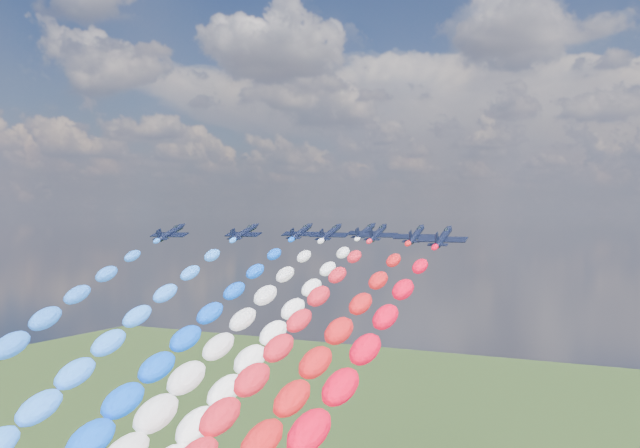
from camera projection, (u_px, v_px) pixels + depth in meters
The scene contains 14 objects.
jet_0 at pixel (171, 233), 164.99m from camera, with size 8.71×11.68×2.57m, color black, non-canonical shape.
jet_1 at pixel (244, 232), 167.60m from camera, with size 8.71×11.68×2.57m, color black, non-canonical shape.
trail_1 at pixel (56, 405), 118.90m from camera, with size 6.19×106.82×55.35m, color #2B7BFA, non-canonical shape.
jet_2 at pixel (301, 232), 171.76m from camera, with size 8.71×11.68×2.57m, color black, non-canonical shape.
trail_2 at pixel (142, 399), 123.06m from camera, with size 6.19×106.82×55.35m, color blue, non-canonical shape.
jet_3 at pixel (331, 233), 163.85m from camera, with size 8.71×11.68×2.57m, color black, non-canonical shape.
trail_3 at pixel (173, 412), 115.16m from camera, with size 6.19×106.82×55.35m, color silver, non-canonical shape.
jet_4 at pixel (365, 231), 178.41m from camera, with size 8.71×11.68×2.57m, color black, non-canonical shape.
trail_4 at pixel (238, 389), 129.72m from camera, with size 6.19×106.82×55.35m, color white, non-canonical shape.
jet_5 at pixel (378, 233), 162.41m from camera, with size 8.71×11.68×2.57m, color black, non-canonical shape.
trail_5 at pixel (239, 414), 113.72m from camera, with size 6.19×106.82×55.35m, color red, non-canonical shape.
jet_6 at pixel (416, 235), 150.54m from camera, with size 8.71×11.68×2.57m, color black, non-canonical shape.
trail_6 at pixel (279, 437), 101.85m from camera, with size 6.19×106.82×55.35m, color red, non-canonical shape.
jet_7 at pixel (443, 237), 134.64m from camera, with size 8.71×11.68×2.57m, color black, non-canonical shape.
Camera 1 is at (71.76, -137.53, 102.87)m, focal length 42.25 mm.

